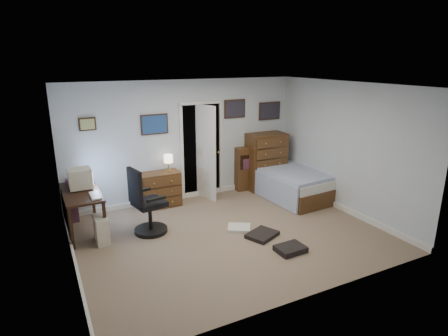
# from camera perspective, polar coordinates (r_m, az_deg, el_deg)

# --- Properties ---
(floor) EXTENTS (5.00, 4.00, 0.02)m
(floor) POSITION_cam_1_polar(r_m,az_deg,el_deg) (6.53, 0.88, -10.11)
(floor) COLOR gray
(floor) RESTS_ON ground
(computer_desk) EXTENTS (0.60, 1.28, 0.74)m
(computer_desk) POSITION_cam_1_polar(r_m,az_deg,el_deg) (6.84, -21.56, -4.78)
(computer_desk) COLOR black
(computer_desk) RESTS_ON floor
(crt_monitor) EXTENTS (0.39, 0.36, 0.35)m
(crt_monitor) POSITION_cam_1_polar(r_m,az_deg,el_deg) (6.88, -21.08, -1.50)
(crt_monitor) COLOR beige
(crt_monitor) RESTS_ON computer_desk
(keyboard) EXTENTS (0.15, 0.39, 0.02)m
(keyboard) POSITION_cam_1_polar(r_m,az_deg,el_deg) (6.47, -19.05, -3.98)
(keyboard) COLOR beige
(keyboard) RESTS_ON computer_desk
(pc_tower) EXTENTS (0.21, 0.41, 0.44)m
(pc_tower) POSITION_cam_1_polar(r_m,az_deg,el_deg) (6.49, -18.16, -8.89)
(pc_tower) COLOR beige
(pc_tower) RESTS_ON floor
(office_chair) EXTENTS (0.67, 0.67, 1.18)m
(office_chair) POSITION_cam_1_polar(r_m,az_deg,el_deg) (6.51, -11.79, -6.05)
(office_chair) COLOR black
(office_chair) RESTS_ON floor
(media_stack) EXTENTS (0.17, 0.17, 0.82)m
(media_stack) POSITION_cam_1_polar(r_m,az_deg,el_deg) (7.38, -22.10, -4.61)
(media_stack) COLOR maroon
(media_stack) RESTS_ON floor
(low_dresser) EXTENTS (0.80, 0.41, 0.71)m
(low_dresser) POSITION_cam_1_polar(r_m,az_deg,el_deg) (7.68, -9.71, -3.24)
(low_dresser) COLOR #56371B
(low_dresser) RESTS_ON floor
(table_lamp) EXTENTS (0.18, 0.18, 0.35)m
(table_lamp) POSITION_cam_1_polar(r_m,az_deg,el_deg) (7.55, -8.48, 1.33)
(table_lamp) COLOR gold
(table_lamp) RESTS_ON low_dresser
(doorway) EXTENTS (0.96, 1.12, 2.05)m
(doorway) POSITION_cam_1_polar(r_m,az_deg,el_deg) (8.27, -4.26, 3.06)
(doorway) COLOR black
(doorway) RESTS_ON floor
(tall_dresser) EXTENTS (0.90, 0.55, 1.29)m
(tall_dresser) POSITION_cam_1_polar(r_m,az_deg,el_deg) (8.59, 6.36, 1.04)
(tall_dresser) COLOR #56371B
(tall_dresser) RESTS_ON floor
(headboard_bookcase) EXTENTS (1.11, 0.35, 0.99)m
(headboard_bookcase) POSITION_cam_1_polar(r_m,az_deg,el_deg) (8.64, 5.16, 0.33)
(headboard_bookcase) COLOR #56371B
(headboard_bookcase) RESTS_ON floor
(bed) EXTENTS (1.20, 2.07, 0.66)m
(bed) POSITION_cam_1_polar(r_m,az_deg,el_deg) (8.27, 9.50, -2.09)
(bed) COLOR #56371B
(bed) RESTS_ON floor
(wall_posters) EXTENTS (4.38, 0.04, 0.60)m
(wall_posters) POSITION_cam_1_polar(r_m,az_deg,el_deg) (7.95, -2.07, 8.03)
(wall_posters) COLOR #331E11
(wall_posters) RESTS_ON floor
(floor_clutter) EXTENTS (0.82, 1.47, 0.09)m
(floor_clutter) POSITION_cam_1_polar(r_m,az_deg,el_deg) (6.34, 6.63, -10.61)
(floor_clutter) COLOR black
(floor_clutter) RESTS_ON floor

